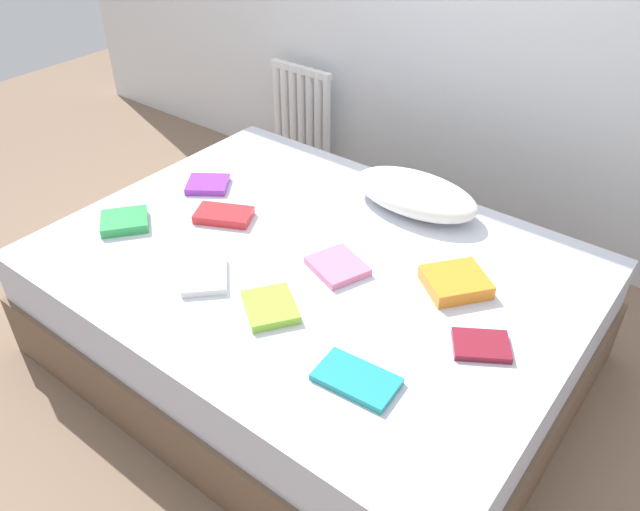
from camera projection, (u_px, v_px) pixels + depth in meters
ground_plane at (313, 352)px, 2.65m from camera, size 8.00×8.00×0.00m
bed at (312, 308)px, 2.50m from camera, size 2.00×1.50×0.50m
radiator at (301, 114)px, 3.69m from camera, size 0.42×0.04×0.57m
pillow at (415, 194)px, 2.60m from camera, size 0.56×0.30×0.14m
textbook_teal at (356, 379)px, 1.84m from camera, size 0.25×0.16×0.02m
textbook_white at (205, 276)px, 2.24m from camera, size 0.25×0.26×0.03m
textbook_purple at (208, 184)px, 2.77m from camera, size 0.23×0.23×0.03m
textbook_pink at (338, 266)px, 2.29m from camera, size 0.24×0.23×0.03m
textbook_orange at (456, 282)px, 2.19m from camera, size 0.28×0.28×0.05m
textbook_green at (125, 221)px, 2.52m from camera, size 0.24×0.24×0.04m
textbook_lime at (270, 307)px, 2.10m from camera, size 0.25×0.25×0.03m
textbook_maroon at (481, 345)px, 1.96m from camera, size 0.22×0.20×0.02m
textbook_red at (224, 215)px, 2.56m from camera, size 0.26×0.22×0.04m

